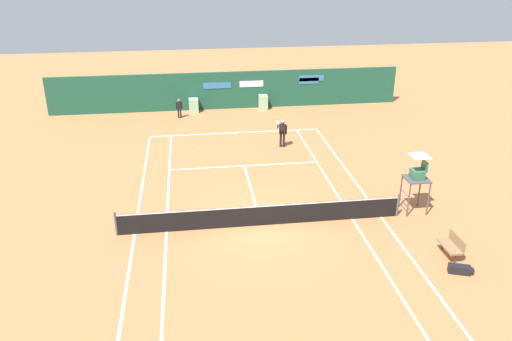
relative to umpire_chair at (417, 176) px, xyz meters
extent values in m
plane|color=#C67042|center=(-6.89, -0.35, -1.73)|extent=(80.00, 80.00, 0.00)
cube|color=white|center=(-6.89, 11.35, -1.73)|extent=(10.60, 0.10, 0.01)
cube|color=white|center=(-12.19, -0.35, -1.73)|extent=(0.10, 23.40, 0.01)
cube|color=white|center=(-10.89, -0.35, -1.73)|extent=(0.10, 23.40, 0.01)
cube|color=white|center=(-2.89, -0.35, -1.73)|extent=(0.10, 23.40, 0.01)
cube|color=white|center=(-1.59, -0.35, -1.73)|extent=(0.10, 23.40, 0.01)
cube|color=white|center=(-6.89, 6.05, -1.73)|extent=(8.00, 0.10, 0.01)
cube|color=white|center=(-6.89, 2.85, -1.73)|extent=(0.10, 6.40, 0.01)
cube|color=white|center=(-6.89, 11.20, -1.73)|extent=(0.10, 0.24, 0.01)
cylinder|color=#4C4C51|center=(-12.89, -0.35, -1.19)|extent=(0.10, 0.10, 1.07)
cylinder|color=#4C4C51|center=(-0.89, -0.35, -1.19)|extent=(0.10, 0.10, 1.07)
cube|color=black|center=(-6.89, -0.35, -1.25)|extent=(12.00, 0.03, 0.95)
cube|color=white|center=(-6.89, -0.35, -0.81)|extent=(12.00, 0.04, 0.06)
cube|color=#194C38|center=(-6.89, 16.65, -0.39)|extent=(25.00, 0.24, 2.67)
cube|color=#2D6BA8|center=(-0.76, 16.51, 0.33)|extent=(1.84, 0.02, 0.44)
cube|color=white|center=(-5.15, 16.51, 0.06)|extent=(1.70, 0.02, 0.44)
cube|color=#2D6BA8|center=(-0.94, 16.51, 0.14)|extent=(1.45, 0.02, 0.44)
cube|color=#2D6BA8|center=(-7.61, 16.51, 0.03)|extent=(1.96, 0.02, 0.44)
cube|color=#8CB793|center=(-9.34, 16.10, -1.24)|extent=(0.66, 0.70, 0.97)
cube|color=#8CB793|center=(-4.36, 16.10, -1.21)|extent=(0.60, 0.70, 1.04)
cylinder|color=#47474C|center=(-0.46, -0.45, -0.95)|extent=(0.07, 0.07, 1.56)
cylinder|color=#47474C|center=(-0.46, 0.45, -0.95)|extent=(0.07, 0.07, 1.56)
cylinder|color=#47474C|center=(0.44, -0.45, -0.95)|extent=(0.07, 0.07, 1.56)
cylinder|color=#47474C|center=(0.44, 0.45, -0.95)|extent=(0.07, 0.07, 1.56)
cylinder|color=#47474C|center=(-0.46, 0.00, -1.26)|extent=(0.04, 0.81, 0.04)
cylinder|color=#47474C|center=(-0.46, 0.00, -0.79)|extent=(0.04, 0.81, 0.04)
cube|color=#47474C|center=(-0.01, 0.00, -0.14)|extent=(1.00, 1.00, 0.06)
cube|color=#2D664C|center=(-0.01, 0.00, 0.09)|extent=(0.52, 0.56, 0.40)
cube|color=#2D664C|center=(0.28, 0.00, 0.46)|extent=(0.06, 0.56, 0.45)
cube|color=white|center=(-0.01, 0.00, 0.94)|extent=(0.76, 0.80, 0.04)
cylinder|color=#38383D|center=(-0.14, -4.12, -1.54)|extent=(0.06, 0.06, 0.38)
cylinder|color=#38383D|center=(-0.14, -3.13, -1.54)|extent=(0.06, 0.06, 0.38)
cube|color=olive|center=(-0.14, -3.62, -1.31)|extent=(0.48, 1.16, 0.08)
cube|color=olive|center=(0.13, -3.62, -1.06)|extent=(0.06, 1.16, 0.42)
cube|color=black|center=(-0.28, -4.72, -1.57)|extent=(0.83, 0.54, 0.32)
sphere|color=black|center=(0.08, -4.85, -1.57)|extent=(0.29, 0.29, 0.28)
cylinder|color=black|center=(-4.27, 8.53, -1.32)|extent=(0.13, 0.13, 0.82)
cylinder|color=black|center=(-4.45, 8.58, -1.32)|extent=(0.13, 0.13, 0.82)
cube|color=black|center=(-4.36, 8.55, -0.62)|extent=(0.41, 0.31, 0.58)
sphere|color=brown|center=(-4.36, 8.55, -0.22)|extent=(0.23, 0.23, 0.23)
cylinder|color=white|center=(-4.36, 8.55, -0.13)|extent=(0.22, 0.22, 0.06)
cylinder|color=black|center=(-4.14, 8.49, -0.66)|extent=(0.09, 0.09, 0.56)
cylinder|color=brown|center=(-4.66, 8.35, -0.38)|extent=(0.25, 0.56, 0.09)
cylinder|color=black|center=(-4.74, 8.09, -0.27)|extent=(0.03, 0.03, 0.22)
torus|color=#DB3838|center=(-4.74, 8.09, -0.02)|extent=(0.30, 0.11, 0.30)
cylinder|color=silver|center=(-4.74, 8.09, -0.02)|extent=(0.25, 0.08, 0.26)
cylinder|color=black|center=(-10.26, 14.88, -1.39)|extent=(0.11, 0.11, 0.68)
cylinder|color=black|center=(-10.41, 14.86, -1.39)|extent=(0.11, 0.11, 0.68)
cube|color=black|center=(-10.34, 14.87, -0.82)|extent=(0.32, 0.20, 0.47)
sphere|color=#8C664C|center=(-10.34, 14.87, -0.49)|extent=(0.19, 0.19, 0.19)
cylinder|color=black|center=(-10.15, 14.89, -0.85)|extent=(0.07, 0.07, 0.46)
cylinder|color=black|center=(-10.53, 14.85, -0.85)|extent=(0.07, 0.07, 0.46)
sphere|color=#CCE033|center=(-9.53, 8.38, -1.69)|extent=(0.07, 0.07, 0.07)
camera|label=1|loc=(-9.68, -18.98, 9.23)|focal=35.76mm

